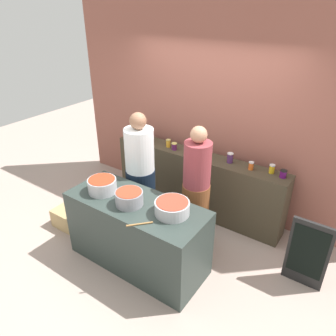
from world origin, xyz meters
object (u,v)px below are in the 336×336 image
object	(u,v)px
preserve_jar_2	(168,143)
preserve_jar_9	(283,174)
bread_crate	(68,218)
cook_with_tongs	(141,180)
preserve_jar_3	(174,146)
cooking_pot_center	(129,198)
cook_in_cap	(196,196)
wooden_spoon	(140,224)
preserve_jar_5	(207,154)
cooking_pot_right	(172,208)
preserve_jar_4	(192,150)
cooking_pot_left	(102,185)
preserve_jar_0	(139,135)
preserve_jar_7	(251,166)
preserve_jar_8	(272,169)
preserve_jar_6	(230,158)
preserve_jar_1	(151,139)
chalkboard_sign	(307,254)

from	to	relation	value
preserve_jar_2	preserve_jar_9	xyz separation A→B (m)	(1.73, 0.04, -0.01)
bread_crate	cook_with_tongs	bearing A→B (deg)	34.45
preserve_jar_3	cooking_pot_center	world-z (taller)	preserve_jar_3
cook_with_tongs	cook_in_cap	distance (m)	0.81
preserve_jar_3	bread_crate	xyz separation A→B (m)	(-0.92, -1.38, -0.87)
wooden_spoon	cook_with_tongs	xyz separation A→B (m)	(-0.70, 0.87, -0.12)
preserve_jar_5	wooden_spoon	xyz separation A→B (m)	(0.13, -1.67, -0.12)
cooking_pot_right	preserve_jar_4	bearing A→B (deg)	112.10
preserve_jar_4	cooking_pot_left	world-z (taller)	preserve_jar_4
preserve_jar_0	preserve_jar_7	world-z (taller)	preserve_jar_0
cooking_pot_left	preserve_jar_8	bearing A→B (deg)	44.24
preserve_jar_9	wooden_spoon	bearing A→B (deg)	-118.35
preserve_jar_6	preserve_jar_0	bearing A→B (deg)	-177.40
cook_with_tongs	cooking_pot_left	bearing A→B (deg)	-97.17
preserve_jar_9	cooking_pot_center	size ratio (longest dim) A/B	0.33
preserve_jar_6	cook_in_cap	world-z (taller)	cook_in_cap
preserve_jar_4	bread_crate	world-z (taller)	preserve_jar_4
cook_in_cap	preserve_jar_9	bearing A→B (deg)	42.16
preserve_jar_3	preserve_jar_5	xyz separation A→B (m)	(0.54, 0.02, 0.01)
preserve_jar_1	preserve_jar_4	bearing A→B (deg)	-1.58
preserve_jar_4	cook_in_cap	bearing A→B (deg)	-55.38
preserve_jar_5	wooden_spoon	world-z (taller)	preserve_jar_5
preserve_jar_5	preserve_jar_6	size ratio (longest dim) A/B	0.96
preserve_jar_7	cook_in_cap	size ratio (longest dim) A/B	0.06
preserve_jar_0	cooking_pot_center	size ratio (longest dim) A/B	0.41
wooden_spoon	preserve_jar_2	bearing A→B (deg)	115.48
preserve_jar_4	cooking_pot_center	bearing A→B (deg)	-88.72
preserve_jar_1	preserve_jar_5	world-z (taller)	preserve_jar_5
preserve_jar_4	wooden_spoon	world-z (taller)	preserve_jar_4
preserve_jar_8	cooking_pot_right	xyz separation A→B (m)	(-0.61, -1.40, -0.04)
preserve_jar_0	bread_crate	bearing A→B (deg)	-99.33
preserve_jar_8	wooden_spoon	xyz separation A→B (m)	(-0.77, -1.76, -0.11)
preserve_jar_1	bread_crate	distance (m)	1.73
preserve_jar_7	cooking_pot_center	world-z (taller)	preserve_jar_7
preserve_jar_1	preserve_jar_5	xyz separation A→B (m)	(1.00, -0.01, 0.01)
preserve_jar_2	preserve_jar_7	distance (m)	1.31
preserve_jar_5	preserve_jar_9	world-z (taller)	preserve_jar_5
cook_with_tongs	preserve_jar_2	bearing A→B (deg)	97.23
preserve_jar_1	preserve_jar_9	size ratio (longest dim) A/B	1.13
preserve_jar_7	preserve_jar_8	world-z (taller)	preserve_jar_8
bread_crate	preserve_jar_8	bearing A→B (deg)	32.41
preserve_jar_9	cook_with_tongs	bearing A→B (deg)	-152.39
preserve_jar_1	preserve_jar_3	distance (m)	0.46
preserve_jar_0	preserve_jar_3	distance (m)	0.69
cooking_pot_left	bread_crate	world-z (taller)	cooking_pot_left
chalkboard_sign	wooden_spoon	bearing A→B (deg)	-143.45
preserve_jar_6	preserve_jar_9	world-z (taller)	preserve_jar_6
preserve_jar_1	preserve_jar_7	size ratio (longest dim) A/B	1.07
preserve_jar_1	wooden_spoon	distance (m)	2.02
preserve_jar_2	preserve_jar_6	xyz separation A→B (m)	(1.00, 0.05, 0.01)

